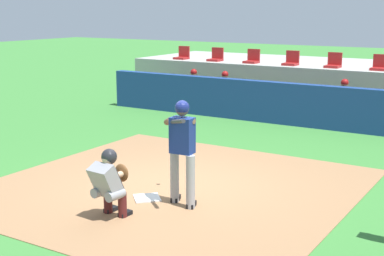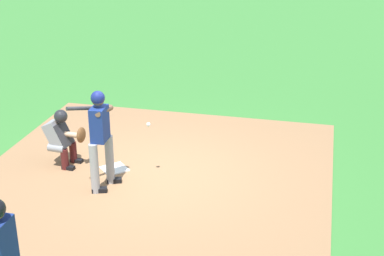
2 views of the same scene
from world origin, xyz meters
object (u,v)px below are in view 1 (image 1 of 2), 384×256
object	(u,v)px
stadium_seat_0	(182,55)
stadium_seat_1	(216,57)
dugout_player_0	(192,88)
stadium_seat_3	(291,61)
dugout_player_2	(342,101)
batter_at_plate	(182,146)
catcher_crouched	(110,180)
stadium_seat_5	(380,66)
home_plate	(147,198)
stadium_seat_4	(334,63)
dugout_player_1	(223,91)
stadium_seat_2	(252,59)

from	to	relation	value
stadium_seat_0	stadium_seat_1	size ratio (longest dim) A/B	1.00
dugout_player_0	stadium_seat_3	xyz separation A→B (m)	(2.66, 2.03, 0.86)
dugout_player_2	dugout_player_0	bearing A→B (deg)	180.00
dugout_player_2	stadium_seat_3	world-z (taller)	stadium_seat_3
batter_at_plate	catcher_crouched	bearing A→B (deg)	-123.12
dugout_player_0	dugout_player_2	size ratio (longest dim) A/B	1.00
stadium_seat_5	stadium_seat_0	bearing A→B (deg)	180.00
dugout_player_0	stadium_seat_5	bearing A→B (deg)	20.12
home_plate	stadium_seat_4	size ratio (longest dim) A/B	0.92
dugout_player_1	dugout_player_2	xyz separation A→B (m)	(3.88, 0.00, 0.00)
batter_at_plate	stadium_seat_2	bearing A→B (deg)	109.48
batter_at_plate	stadium_seat_1	bearing A→B (deg)	116.40
stadium_seat_4	home_plate	bearing A→B (deg)	-90.00
catcher_crouched	stadium_seat_3	bearing A→B (deg)	97.42
dugout_player_1	dugout_player_2	bearing A→B (deg)	0.00
batter_at_plate	stadium_seat_1	size ratio (longest dim) A/B	3.76
dugout_player_0	catcher_crouched	bearing A→B (deg)	-65.72
catcher_crouched	stadium_seat_1	world-z (taller)	stadium_seat_1
batter_at_plate	stadium_seat_2	distance (m)	10.75
catcher_crouched	stadium_seat_4	distance (m)	11.20
dugout_player_0	stadium_seat_1	xyz separation A→B (m)	(-0.23, 2.03, 0.86)
home_plate	batter_at_plate	xyz separation A→B (m)	(0.69, 0.06, 1.01)
stadium_seat_2	stadium_seat_1	bearing A→B (deg)	180.00
dugout_player_2	stadium_seat_3	distance (m)	3.26
batter_at_plate	stadium_seat_4	xyz separation A→B (m)	(-0.69, 10.12, 0.50)
stadium_seat_1	stadium_seat_2	world-z (taller)	same
stadium_seat_3	stadium_seat_5	bearing A→B (deg)	0.00
home_plate	dugout_player_1	distance (m)	8.68
stadium_seat_4	dugout_player_0	bearing A→B (deg)	-153.65
stadium_seat_5	dugout_player_0	bearing A→B (deg)	-159.88
stadium_seat_1	stadium_seat_3	size ratio (longest dim) A/B	1.00
home_plate	dugout_player_2	xyz separation A→B (m)	(0.95, 8.14, 0.65)
home_plate	stadium_seat_2	distance (m)	10.69
catcher_crouched	dugout_player_1	bearing A→B (deg)	107.84
stadium_seat_1	stadium_seat_2	xyz separation A→B (m)	(1.44, 0.00, 0.00)
batter_at_plate	stadium_seat_1	xyz separation A→B (m)	(-5.02, 10.12, 0.50)
batter_at_plate	dugout_player_2	world-z (taller)	batter_at_plate
dugout_player_2	stadium_seat_3	size ratio (longest dim) A/B	2.71
dugout_player_1	stadium_seat_4	distance (m)	3.67
dugout_player_0	stadium_seat_3	world-z (taller)	stadium_seat_3
dugout_player_1	stadium_seat_3	distance (m)	2.66
dugout_player_0	dugout_player_2	distance (m)	5.06
stadium_seat_0	stadium_seat_5	world-z (taller)	same
home_plate	stadium_seat_0	xyz separation A→B (m)	(-5.78, 10.18, 1.51)
batter_at_plate	catcher_crouched	world-z (taller)	batter_at_plate
stadium_seat_2	stadium_seat_0	bearing A→B (deg)	180.00
dugout_player_1	stadium_seat_5	bearing A→B (deg)	24.96
batter_at_plate	dugout_player_2	bearing A→B (deg)	88.14
stadium_seat_2	stadium_seat_3	xyz separation A→B (m)	(1.44, 0.00, 0.00)
home_plate	stadium_seat_5	size ratio (longest dim) A/B	0.92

